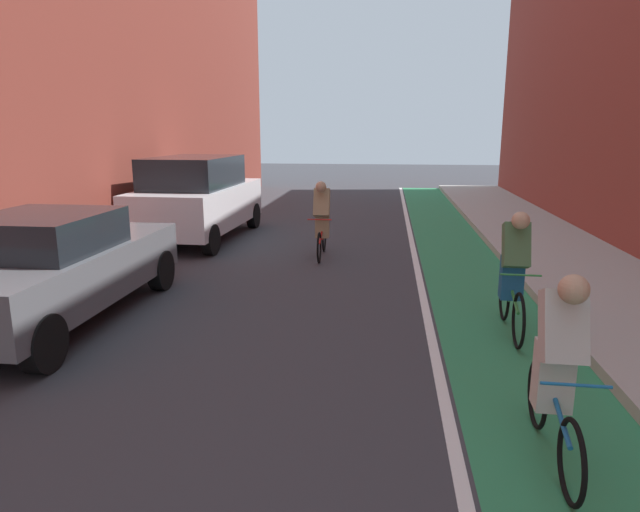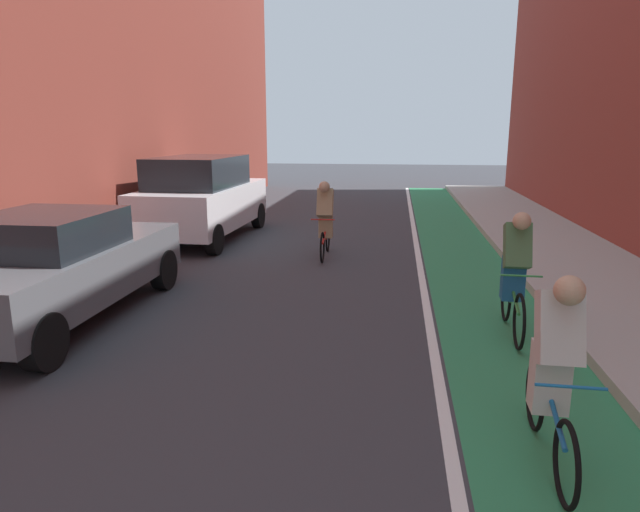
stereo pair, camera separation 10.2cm
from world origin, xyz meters
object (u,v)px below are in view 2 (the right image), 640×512
at_px(cyclist_trailing, 515,273).
at_px(parked_sedan_gray, 56,265).
at_px(parked_suv_white, 202,197).
at_px(cyclist_far, 325,219).
at_px(cyclist_mid, 554,362).

bearing_deg(cyclist_trailing, parked_sedan_gray, -177.23).
distance_m(parked_suv_white, cyclist_far, 3.53).
height_order(parked_sedan_gray, cyclist_trailing, cyclist_trailing).
xyz_separation_m(parked_sedan_gray, cyclist_mid, (5.84, -2.62, 0.06)).
relative_size(parked_sedan_gray, parked_suv_white, 0.95).
bearing_deg(parked_suv_white, cyclist_trailing, -42.69).
distance_m(parked_sedan_gray, cyclist_mid, 6.40).
distance_m(parked_sedan_gray, parked_suv_white, 5.95).
bearing_deg(cyclist_mid, parked_suv_white, 124.30).
xyz_separation_m(parked_sedan_gray, cyclist_trailing, (6.12, 0.30, 0.03)).
height_order(cyclist_mid, cyclist_far, same).
bearing_deg(parked_sedan_gray, cyclist_mid, -24.15).
bearing_deg(cyclist_far, parked_suv_white, 153.92).
distance_m(parked_sedan_gray, cyclist_trailing, 6.13).
relative_size(cyclist_trailing, cyclist_far, 1.04).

